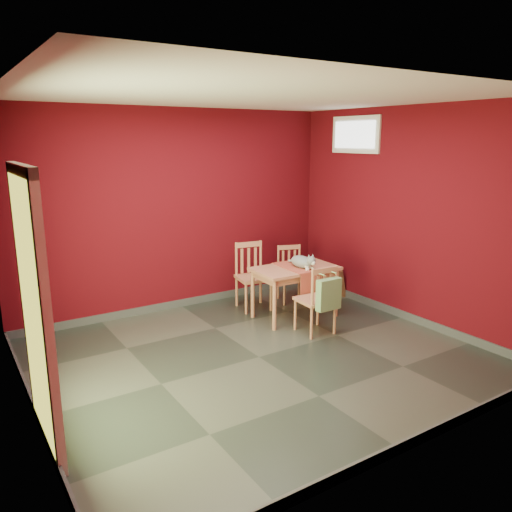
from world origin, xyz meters
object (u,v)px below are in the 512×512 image
dining_table (295,274)px  chair_near (317,299)px  picture_frame (335,281)px  tote_bag (329,294)px  chair_far_left (252,275)px  chair_far_right (291,273)px  cat (302,259)px

dining_table → chair_near: size_ratio=1.29×
picture_frame → tote_bag: bearing=-134.1°
dining_table → chair_far_left: 0.69m
chair_far_left → tote_bag: 1.44m
chair_far_right → chair_near: (-0.49, -1.18, 0.03)m
dining_table → cat: (0.06, -0.06, 0.19)m
chair_near → picture_frame: 1.64m
chair_far_right → cat: bearing=-116.1°
chair_far_left → picture_frame: size_ratio=2.16×
dining_table → chair_near: bearing=-101.1°
chair_far_right → cat: size_ratio=1.86×
chair_far_right → chair_far_left: bearing=176.4°
chair_far_left → cat: (0.32, -0.68, 0.32)m
chair_far_right → tote_bag: 1.48m
chair_near → cat: (0.18, 0.54, 0.35)m
tote_bag → picture_frame: (1.24, 1.27, -0.34)m
chair_far_left → chair_far_right: bearing=-3.6°
chair_far_right → picture_frame: bearing=-8.9°
chair_near → chair_far_left: bearing=96.8°
chair_far_right → chair_near: chair_near is taller
chair_near → picture_frame: bearing=40.9°
chair_far_left → picture_frame: (1.37, -0.15, -0.26)m
tote_bag → cat: 0.81m
chair_near → cat: cat is taller
chair_near → cat: size_ratio=1.98×
chair_far_left → cat: 0.82m
chair_far_right → tote_bag: size_ratio=1.83×
chair_far_left → tote_bag: (0.14, -1.43, 0.08)m
tote_bag → picture_frame: tote_bag is taller
chair_far_left → cat: size_ratio=2.11×
chair_far_right → tote_bag: chair_far_right is taller
chair_far_left → chair_near: chair_far_left is taller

